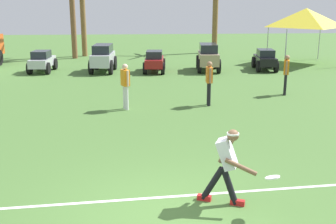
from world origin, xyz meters
TOP-DOWN VIEW (x-y plane):
  - ground_plane at (0.00, 0.00)m, footprint 80.00×80.00m
  - field_line_paint at (0.00, 0.78)m, footprint 25.80×2.26m
  - frisbee_thrower at (1.13, 0.47)m, footprint 0.98×0.71m
  - frisbee_in_flight at (1.83, -0.02)m, footprint 0.36×0.35m
  - teammate_near_sideline at (2.06, 7.84)m, footprint 0.21×0.49m
  - teammate_midfield at (5.32, 9.33)m, footprint 0.30×0.49m
  - teammate_deep at (-0.85, 7.49)m, footprint 0.33×0.47m
  - parked_car_slot_a at (-5.35, 15.56)m, footprint 1.18×2.24m
  - parked_car_slot_b at (-2.21, 15.38)m, footprint 1.33×2.42m
  - parked_car_slot_c at (0.44, 15.15)m, footprint 1.26×2.27m
  - parked_car_slot_d at (3.26, 15.33)m, footprint 1.37×2.43m
  - parked_car_slot_e at (6.31, 15.35)m, footprint 1.32×2.29m
  - palm_tree_far_left at (-4.39, 20.77)m, footprint 2.92×3.03m
  - event_tent at (9.28, 17.65)m, footprint 3.46×3.46m

SIDE VIEW (x-z plane):
  - ground_plane at x=0.00m, z-range 0.00..0.00m
  - field_line_paint at x=0.00m, z-range 0.00..0.01m
  - parked_car_slot_a at x=-5.35m, z-range 0.01..1.11m
  - parked_car_slot_c at x=0.44m, z-range 0.01..1.11m
  - parked_car_slot_e at x=6.31m, z-range 0.01..1.11m
  - frisbee_in_flight at x=1.83m, z-range 0.66..0.75m
  - parked_car_slot_b at x=-2.21m, z-range 0.04..1.44m
  - parked_car_slot_d at x=3.26m, z-range 0.04..1.44m
  - frisbee_thrower at x=1.13m, z-range 0.09..1.51m
  - teammate_near_sideline at x=2.06m, z-range 0.16..1.72m
  - teammate_midfield at x=5.32m, z-range 0.16..1.72m
  - teammate_deep at x=-0.85m, z-range 0.16..1.72m
  - event_tent at x=9.28m, z-range 1.05..4.21m
  - palm_tree_far_left at x=-4.39m, z-range 0.65..6.60m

